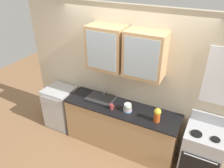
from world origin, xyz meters
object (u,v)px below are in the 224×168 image
(stove_range, at_px, (201,153))
(dishwasher, at_px, (61,107))
(sink_faucet, at_px, (101,98))
(vase, at_px, (157,115))
(bowl_stack, at_px, (128,108))
(cup_near_sink, at_px, (112,107))

(stove_range, bearing_deg, dishwasher, -179.92)
(sink_faucet, height_order, vase, vase)
(bowl_stack, bearing_deg, cup_near_sink, -164.40)
(stove_range, bearing_deg, bowl_stack, -178.34)
(bowl_stack, bearing_deg, stove_range, 1.66)
(cup_near_sink, xyz_separation_m, dishwasher, (-1.27, 0.11, -0.49))
(stove_range, height_order, bowl_stack, stove_range)
(vase, bearing_deg, bowl_stack, 175.24)
(cup_near_sink, bearing_deg, sink_faucet, 150.66)
(bowl_stack, relative_size, vase, 0.61)
(bowl_stack, xyz_separation_m, cup_near_sink, (-0.27, -0.08, -0.02))
(dishwasher, bearing_deg, vase, -2.14)
(sink_faucet, height_order, dishwasher, sink_faucet)
(bowl_stack, bearing_deg, sink_faucet, 169.68)
(sink_faucet, relative_size, vase, 2.05)
(sink_faucet, bearing_deg, vase, -7.72)
(sink_faucet, bearing_deg, stove_range, -2.17)
(stove_range, xyz_separation_m, cup_near_sink, (-1.56, -0.11, 0.48))
(vase, distance_m, dishwasher, 2.14)
(sink_faucet, bearing_deg, dishwasher, -175.41)
(vase, bearing_deg, cup_near_sink, -177.77)
(vase, height_order, cup_near_sink, vase)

